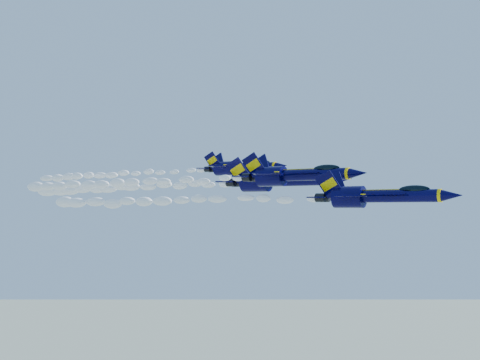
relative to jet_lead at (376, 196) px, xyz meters
The scene contains 8 objects.
jet_lead is the anchor object (origin of this frame).
smoke_trail_jet_lead 27.32m from the jet_lead, behind, with size 41.77×1.56×1.40m, color white.
jet_second 12.72m from the jet_lead, 158.93° to the left, with size 15.91×13.05×5.91m.
smoke_trail_jet_second 39.60m from the jet_lead, behind, with size 41.77×1.65×1.48m, color white.
jet_third 23.83m from the jet_lead, 143.06° to the left, with size 18.94×15.54×7.04m.
smoke_trail_jet_third 50.02m from the jet_lead, 163.46° to the left, with size 41.77×1.96×1.76m, color white.
jet_fourth 37.91m from the jet_lead, 143.82° to the left, with size 14.98×12.29×5.57m.
smoke_trail_jet_fourth 61.89m from the jet_lead, 158.96° to the left, with size 41.77×1.55×1.39m, color white.
Camera 1 is at (41.74, -70.40, 149.25)m, focal length 45.00 mm.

